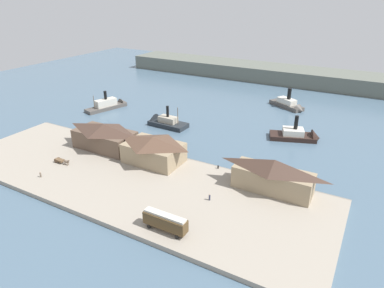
# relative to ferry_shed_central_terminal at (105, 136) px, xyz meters

# --- Properties ---
(ground_plane) EXTENTS (320.00, 320.00, 0.00)m
(ground_plane) POSITION_rel_ferry_shed_central_terminal_xyz_m (18.42, 10.09, -5.39)
(ground_plane) COLOR slate
(quay_promenade) EXTENTS (110.00, 36.00, 1.20)m
(quay_promenade) POSITION_rel_ferry_shed_central_terminal_xyz_m (18.42, -11.91, -4.79)
(quay_promenade) COLOR #9E9384
(quay_promenade) RESTS_ON ground
(seawall_edge) EXTENTS (110.00, 0.80, 1.00)m
(seawall_edge) POSITION_rel_ferry_shed_central_terminal_xyz_m (18.42, 6.49, -4.89)
(seawall_edge) COLOR gray
(seawall_edge) RESTS_ON ground
(ferry_shed_central_terminal) EXTENTS (20.13, 10.25, 8.27)m
(ferry_shed_central_terminal) POSITION_rel_ferry_shed_central_terminal_xyz_m (0.00, 0.00, 0.00)
(ferry_shed_central_terminal) COLOR brown
(ferry_shed_central_terminal) RESTS_ON quay_promenade
(ferry_shed_customs_shed) EXTENTS (17.03, 11.39, 7.97)m
(ferry_shed_customs_shed) POSITION_rel_ferry_shed_central_terminal_xyz_m (19.27, -0.23, -0.15)
(ferry_shed_customs_shed) COLOR #998466
(ferry_shed_customs_shed) RESTS_ON quay_promenade
(ferry_shed_east_terminal) EXTENTS (20.29, 7.48, 8.76)m
(ferry_shed_east_terminal) POSITION_rel_ferry_shed_central_terminal_xyz_m (54.86, 1.25, 0.26)
(ferry_shed_east_terminal) COLOR #998466
(ferry_shed_east_terminal) RESTS_ON quay_promenade
(street_tram) EXTENTS (10.07, 2.56, 4.16)m
(street_tram) POSITION_rel_ferry_shed_central_terminal_xyz_m (39.90, -25.50, -1.75)
(street_tram) COLOR #4C381E
(street_tram) RESTS_ON quay_promenade
(horse_cart) EXTENTS (5.87, 1.54, 1.87)m
(horse_cart) POSITION_rel_ferry_shed_central_terminal_xyz_m (-3.79, -14.62, -3.27)
(horse_cart) COLOR brown
(horse_cart) RESTS_ON quay_promenade
(pedestrian_near_east_shed) EXTENTS (0.43, 0.43, 1.74)m
(pedestrian_near_east_shed) POSITION_rel_ferry_shed_central_terminal_xyz_m (42.98, -10.59, -3.40)
(pedestrian_near_east_shed) COLOR #33384C
(pedestrian_near_east_shed) RESTS_ON quay_promenade
(pedestrian_near_west_shed) EXTENTS (0.40, 0.40, 1.61)m
(pedestrian_near_west_shed) POSITION_rel_ferry_shed_central_terminal_xyz_m (-2.49, -23.19, -3.46)
(pedestrian_near_west_shed) COLOR #6B5B4C
(pedestrian_near_west_shed) RESTS_ON quay_promenade
(mooring_post_west) EXTENTS (0.44, 0.44, 0.90)m
(mooring_post_west) POSITION_rel_ferry_shed_central_terminal_xyz_m (37.87, 5.15, -3.74)
(mooring_post_west) COLOR black
(mooring_post_west) RESTS_ON quay_promenade
(mooring_post_center_west) EXTENTS (0.44, 0.44, 0.90)m
(mooring_post_center_west) POSITION_rel_ferry_shed_central_terminal_xyz_m (-19.54, 5.00, -3.74)
(mooring_post_center_west) COLOR black
(mooring_post_center_west) RESTS_ON quay_promenade
(ferry_outer_harbor) EXTENTS (18.06, 13.23, 10.42)m
(ferry_outer_harbor) POSITION_rel_ferry_shed_central_terminal_xyz_m (40.63, 73.25, -3.76)
(ferry_outer_harbor) COLOR #514C47
(ferry_outer_harbor) RESTS_ON ground
(ferry_approaching_west) EXTENTS (10.62, 20.72, 9.78)m
(ferry_approaching_west) POSITION_rel_ferry_shed_central_terminal_xyz_m (-28.93, 34.64, -3.84)
(ferry_approaching_west) COLOR #514C47
(ferry_approaching_west) RESTS_ON ground
(ferry_departing_north) EXTENTS (18.31, 11.83, 10.85)m
(ferry_departing_north) POSITION_rel_ferry_shed_central_terminal_xyz_m (52.66, 40.65, -4.03)
(ferry_departing_north) COLOR black
(ferry_departing_north) RESTS_ON ground
(ferry_approaching_east) EXTENTS (16.67, 7.20, 10.50)m
(ferry_approaching_east) POSITION_rel_ferry_shed_central_terminal_xyz_m (3.43, 28.63, -4.10)
(ferry_approaching_east) COLOR #23282D
(ferry_approaching_east) RESTS_ON ground
(far_headland) EXTENTS (180.00, 24.00, 8.00)m
(far_headland) POSITION_rel_ferry_shed_central_terminal_xyz_m (18.42, 120.09, -1.39)
(far_headland) COLOR #60665B
(far_headland) RESTS_ON ground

